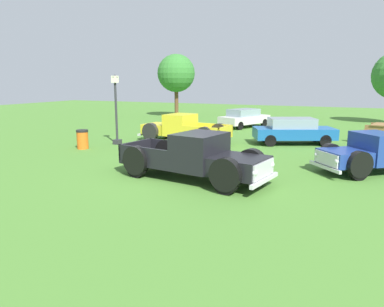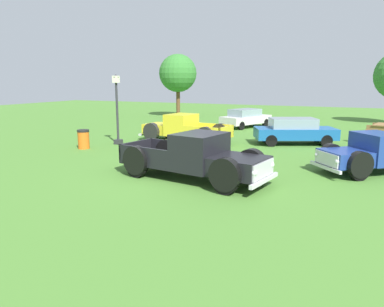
{
  "view_description": "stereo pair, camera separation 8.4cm",
  "coord_description": "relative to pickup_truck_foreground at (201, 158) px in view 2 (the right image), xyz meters",
  "views": [
    {
      "loc": [
        5.57,
        -11.32,
        3.33
      ],
      "look_at": [
        0.55,
        -0.05,
        0.9
      ],
      "focal_mm": 34.55,
      "sensor_mm": 36.0,
      "label": 1
    },
    {
      "loc": [
        5.65,
        -11.29,
        3.33
      ],
      "look_at": [
        0.55,
        -0.05,
        0.9
      ],
      "focal_mm": 34.55,
      "sensor_mm": 36.0,
      "label": 2
    }
  ],
  "objects": [
    {
      "name": "lamp_post_far",
      "position": [
        -6.94,
        4.98,
        1.15
      ],
      "size": [
        0.36,
        0.36,
        3.66
      ],
      "color": "#2D2D33",
      "rests_on": "ground_plane"
    },
    {
      "name": "trash_can",
      "position": [
        -7.72,
        3.16,
        -0.29
      ],
      "size": [
        0.59,
        0.59,
        0.95
      ],
      "color": "orange",
      "rests_on": "ground_plane"
    },
    {
      "name": "pickup_truck_behind_right",
      "position": [
        5.35,
        3.68,
        -0.07
      ],
      "size": [
        4.79,
        4.36,
        1.47
      ],
      "color": "navy",
      "rests_on": "ground_plane"
    },
    {
      "name": "pickup_truck_foreground",
      "position": [
        0.0,
        0.0,
        0.0
      ],
      "size": [
        5.56,
        2.84,
        1.62
      ],
      "color": "black",
      "rests_on": "ground_plane"
    },
    {
      "name": "picnic_table",
      "position": [
        6.03,
        13.73,
        -0.28
      ],
      "size": [
        1.85,
        2.09,
        0.78
      ],
      "color": "olive",
      "rests_on": "ground_plane"
    },
    {
      "name": "ground_plane",
      "position": [
        -0.93,
        0.11,
        -0.77
      ],
      "size": [
        80.0,
        80.0,
        0.0
      ],
      "primitive_type": "plane",
      "color": "#477A2D"
    },
    {
      "name": "sedan_distant_a",
      "position": [
        1.63,
        8.87,
        -0.04
      ],
      "size": [
        4.52,
        3.29,
        1.4
      ],
      "color": "#195699",
      "rests_on": "ground_plane"
    },
    {
      "name": "oak_tree_west",
      "position": [
        -10.88,
        20.08,
        3.23
      ],
      "size": [
        3.47,
        3.47,
        5.77
      ],
      "color": "brown",
      "rests_on": "ground_plane"
    },
    {
      "name": "sedan_distant_b",
      "position": [
        -2.79,
        14.83,
        -0.07
      ],
      "size": [
        3.11,
        4.32,
        1.34
      ],
      "color": "silver",
      "rests_on": "ground_plane"
    },
    {
      "name": "pickup_truck_behind_left",
      "position": [
        -4.24,
        7.02,
        -0.04
      ],
      "size": [
        5.21,
        2.42,
        1.54
      ],
      "color": "yellow",
      "rests_on": "ground_plane"
    }
  ]
}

